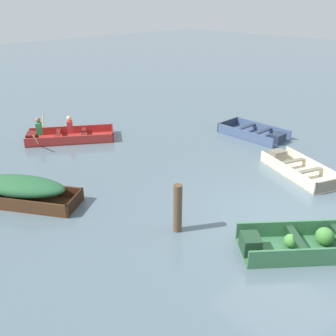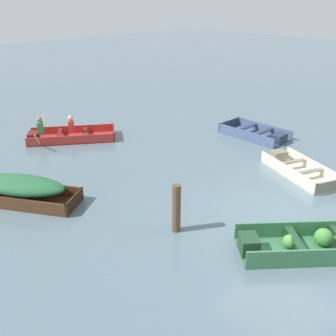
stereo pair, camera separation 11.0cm
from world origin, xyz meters
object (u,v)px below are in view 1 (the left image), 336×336
skiff_cream_far_moored (297,168)px  skiff_slate_blue_mid_moored (256,134)px  dinghy_green_foreground (318,243)px  rowboat_red_with_crew (65,135)px  mooring_post (178,208)px  skiff_dark_varnish_near_moored (19,189)px

skiff_cream_far_moored → skiff_slate_blue_mid_moored: bearing=55.4°
dinghy_green_foreground → skiff_slate_blue_mid_moored: 6.85m
skiff_slate_blue_mid_moored → dinghy_green_foreground: bearing=-136.2°
rowboat_red_with_crew → mooring_post: size_ratio=2.80×
dinghy_green_foreground → rowboat_red_with_crew: bearing=91.8°
dinghy_green_foreground → skiff_slate_blue_mid_moored: dinghy_green_foreground is taller
skiff_slate_blue_mid_moored → mooring_post: bearing=-161.2°
mooring_post → skiff_cream_far_moored: bearing=-4.5°
dinghy_green_foreground → skiff_cream_far_moored: 3.81m
skiff_cream_far_moored → mooring_post: mooring_post is taller
dinghy_green_foreground → skiff_dark_varnish_near_moored: size_ratio=1.04×
skiff_dark_varnish_near_moored → skiff_cream_far_moored: skiff_dark_varnish_near_moored is taller
skiff_dark_varnish_near_moored → mooring_post: size_ratio=2.63×
skiff_dark_varnish_near_moored → skiff_cream_far_moored: 7.79m
skiff_cream_far_moored → skiff_dark_varnish_near_moored: bearing=148.6°
dinghy_green_foreground → skiff_cream_far_moored: bearing=34.3°
skiff_slate_blue_mid_moored → skiff_cream_far_moored: size_ratio=0.92×
skiff_dark_varnish_near_moored → mooring_post: bearing=-62.3°
rowboat_red_with_crew → skiff_dark_varnish_near_moored: bearing=-134.5°
skiff_slate_blue_mid_moored → skiff_cream_far_moored: 3.15m
skiff_slate_blue_mid_moored → rowboat_red_with_crew: bearing=138.0°
dinghy_green_foreground → mooring_post: size_ratio=2.74×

